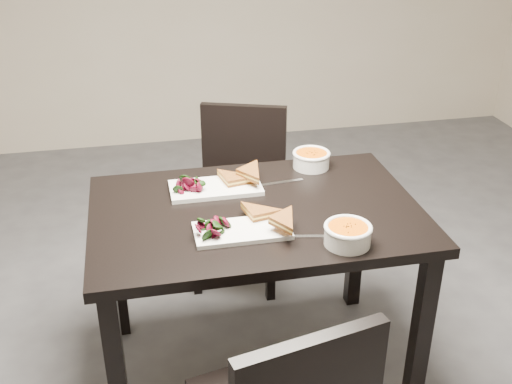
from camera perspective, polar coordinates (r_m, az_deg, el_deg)
ground at (r=2.76m, az=1.98°, el=-14.66°), size 5.00×5.00×0.00m
table at (r=2.31m, az=0.00°, el=-3.72°), size 1.20×0.80×0.75m
chair_far at (r=3.05m, az=-1.41°, el=0.80°), size 0.54×0.54×0.85m
plate_near at (r=2.11m, az=-1.30°, el=-3.58°), size 0.33×0.16×0.02m
sandwich_near at (r=2.12m, az=0.35°, el=-2.39°), size 0.18×0.15×0.05m
salad_near at (r=2.08m, az=-4.01°, el=-3.14°), size 0.10×0.09×0.04m
soup_bowl_near at (r=2.06m, az=8.43°, el=-3.80°), size 0.16×0.16×0.07m
cutlery_near at (r=2.10m, az=4.73°, el=-4.09°), size 0.18×0.05×0.00m
plate_far at (r=2.40m, az=-3.74°, el=0.38°), size 0.35×0.18×0.02m
sandwich_far at (r=2.38m, az=-2.16°, el=1.17°), size 0.20×0.16×0.06m
salad_far at (r=2.38m, az=-6.15°, el=0.87°), size 0.11×0.10×0.05m
soup_bowl_far at (r=2.58m, az=5.10°, el=3.09°), size 0.16×0.16×0.07m
cutlery_far at (r=2.46m, az=2.35°, el=0.89°), size 0.18×0.03×0.00m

